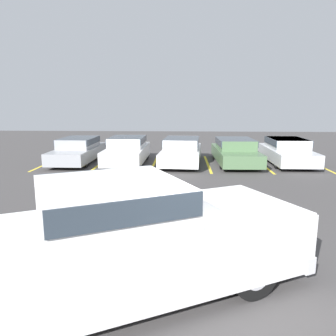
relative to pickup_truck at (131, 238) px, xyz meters
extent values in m
plane|color=#423F3F|center=(1.31, -0.17, -0.90)|extent=(60.00, 60.00, 0.00)
cube|color=yellow|center=(-5.89, 11.17, -0.89)|extent=(0.12, 4.64, 0.01)
cube|color=yellow|center=(-3.26, 11.17, -0.89)|extent=(0.12, 4.64, 0.01)
cube|color=yellow|center=(-0.63, 11.17, -0.89)|extent=(0.12, 4.64, 0.01)
cube|color=yellow|center=(1.99, 11.17, -0.89)|extent=(0.12, 4.64, 0.01)
cube|color=yellow|center=(4.62, 11.17, -0.89)|extent=(0.12, 4.64, 0.01)
cube|color=yellow|center=(7.25, 11.17, -0.89)|extent=(0.12, 4.64, 0.01)
cube|color=white|center=(-0.02, -0.01, -0.17)|extent=(5.86, 4.32, 0.97)
cube|color=white|center=(-0.26, -0.13, 0.61)|extent=(2.63, 2.59, 0.60)
cube|color=#2D3842|center=(-0.26, -0.13, 0.75)|extent=(2.62, 2.63, 0.33)
cube|color=white|center=(1.54, 0.77, 0.26)|extent=(2.71, 2.69, 0.14)
cube|color=silver|center=(2.38, 1.19, -0.54)|extent=(1.12, 1.97, 0.28)
cylinder|color=black|center=(1.08, 1.50, -0.49)|extent=(0.85, 0.63, 0.80)
cylinder|color=#ADADB2|center=(1.08, 1.50, -0.49)|extent=(0.54, 0.48, 0.44)
cylinder|color=black|center=(1.85, -0.04, -0.49)|extent=(0.85, 0.63, 0.80)
cylinder|color=#ADADB2|center=(1.85, -0.04, -0.49)|extent=(0.54, 0.48, 0.44)
cylinder|color=black|center=(-1.88, 0.02, -0.49)|extent=(0.85, 0.63, 0.80)
cylinder|color=#ADADB2|center=(-1.88, 0.02, -0.49)|extent=(0.54, 0.48, 0.44)
cylinder|color=black|center=(-1.11, -1.52, -0.49)|extent=(0.85, 0.63, 0.80)
cylinder|color=#ADADB2|center=(-1.11, -1.52, -0.49)|extent=(0.54, 0.48, 0.44)
cube|color=gray|center=(-4.47, 11.34, -0.44)|extent=(1.74, 4.69, 0.57)
cube|color=gray|center=(-4.47, 11.44, 0.09)|extent=(1.53, 2.44, 0.48)
cube|color=#2D3842|center=(-4.47, 11.44, 0.18)|extent=(1.60, 2.39, 0.29)
cylinder|color=black|center=(-3.73, 9.98, -0.57)|extent=(0.21, 0.65, 0.64)
cylinder|color=#ADADB2|center=(-3.73, 9.98, -0.57)|extent=(0.22, 0.36, 0.35)
cylinder|color=black|center=(-5.21, 9.99, -0.57)|extent=(0.21, 0.65, 0.64)
cylinder|color=#ADADB2|center=(-5.21, 9.99, -0.57)|extent=(0.22, 0.36, 0.35)
cylinder|color=black|center=(-3.72, 12.70, -0.57)|extent=(0.21, 0.65, 0.64)
cylinder|color=#ADADB2|center=(-3.72, 12.70, -0.57)|extent=(0.22, 0.36, 0.35)
cylinder|color=black|center=(-5.20, 12.71, -0.57)|extent=(0.21, 0.65, 0.64)
cylinder|color=#ADADB2|center=(-5.20, 12.71, -0.57)|extent=(0.22, 0.36, 0.35)
cube|color=silver|center=(-1.94, 11.05, -0.39)|extent=(1.80, 4.33, 0.64)
cube|color=silver|center=(-1.94, 11.13, 0.17)|extent=(1.58, 2.26, 0.48)
cube|color=#2D3842|center=(-1.94, 11.13, 0.27)|extent=(1.65, 2.21, 0.29)
cylinder|color=black|center=(-1.20, 9.79, -0.56)|extent=(0.23, 0.68, 0.68)
cylinder|color=#ADADB2|center=(-1.20, 9.79, -0.56)|extent=(0.24, 0.37, 0.37)
cylinder|color=black|center=(-2.71, 9.80, -0.56)|extent=(0.23, 0.68, 0.68)
cylinder|color=#ADADB2|center=(-2.71, 9.80, -0.56)|extent=(0.24, 0.37, 0.37)
cylinder|color=black|center=(-1.18, 12.30, -0.56)|extent=(0.23, 0.68, 0.68)
cylinder|color=#ADADB2|center=(-1.18, 12.30, -0.56)|extent=(0.24, 0.37, 0.37)
cylinder|color=black|center=(-2.69, 12.31, -0.56)|extent=(0.23, 0.68, 0.68)
cylinder|color=#ADADB2|center=(-2.69, 12.31, -0.56)|extent=(0.24, 0.37, 0.37)
cube|color=silver|center=(0.71, 11.18, -0.43)|extent=(2.11, 4.72, 0.57)
cube|color=silver|center=(0.71, 11.27, 0.10)|extent=(1.74, 2.50, 0.50)
cube|color=#2D3842|center=(0.71, 11.27, 0.20)|extent=(1.81, 2.46, 0.30)
cylinder|color=black|center=(1.38, 9.79, -0.56)|extent=(0.27, 0.69, 0.67)
cylinder|color=#ADADB2|center=(1.38, 9.79, -0.56)|extent=(0.26, 0.39, 0.37)
cylinder|color=black|center=(-0.15, 9.90, -0.56)|extent=(0.27, 0.69, 0.67)
cylinder|color=#ADADB2|center=(-0.15, 9.90, -0.56)|extent=(0.26, 0.39, 0.37)
cylinder|color=black|center=(1.57, 12.45, -0.56)|extent=(0.27, 0.69, 0.67)
cylinder|color=#ADADB2|center=(1.57, 12.45, -0.56)|extent=(0.26, 0.39, 0.37)
cylinder|color=black|center=(0.04, 12.56, -0.56)|extent=(0.27, 0.69, 0.67)
cylinder|color=#ADADB2|center=(0.04, 12.56, -0.56)|extent=(0.26, 0.39, 0.37)
cube|color=#4C6B47|center=(3.32, 11.24, -0.44)|extent=(1.94, 4.62, 0.56)
cube|color=#4C6B47|center=(3.32, 11.33, 0.08)|extent=(1.67, 2.42, 0.49)
cube|color=#2D3842|center=(3.32, 11.33, 0.18)|extent=(1.74, 2.37, 0.29)
cylinder|color=black|center=(4.16, 9.93, -0.58)|extent=(0.22, 0.63, 0.62)
cylinder|color=#ADADB2|center=(4.16, 9.93, -0.58)|extent=(0.22, 0.35, 0.34)
cylinder|color=black|center=(2.55, 9.89, -0.58)|extent=(0.22, 0.63, 0.62)
cylinder|color=#ADADB2|center=(2.55, 9.89, -0.58)|extent=(0.22, 0.35, 0.34)
cylinder|color=black|center=(4.10, 12.58, -0.58)|extent=(0.22, 0.63, 0.62)
cylinder|color=#ADADB2|center=(4.10, 12.58, -0.58)|extent=(0.22, 0.35, 0.34)
cylinder|color=black|center=(2.49, 12.55, -0.58)|extent=(0.22, 0.63, 0.62)
cylinder|color=#ADADB2|center=(2.49, 12.55, -0.58)|extent=(0.22, 0.35, 0.34)
cube|color=#B7BABF|center=(5.85, 11.41, -0.44)|extent=(1.82, 4.47, 0.58)
cube|color=#B7BABF|center=(5.85, 11.50, 0.09)|extent=(1.60, 2.33, 0.49)
cube|color=#2D3842|center=(5.85, 11.50, 0.19)|extent=(1.67, 2.28, 0.29)
cylinder|color=black|center=(6.63, 10.11, -0.59)|extent=(0.21, 0.62, 0.62)
cylinder|color=#ADADB2|center=(6.63, 10.11, -0.59)|extent=(0.22, 0.34, 0.34)
cylinder|color=black|center=(5.06, 10.12, -0.59)|extent=(0.21, 0.62, 0.62)
cylinder|color=#ADADB2|center=(5.06, 10.12, -0.59)|extent=(0.22, 0.34, 0.34)
cylinder|color=black|center=(6.64, 12.70, -0.59)|extent=(0.21, 0.62, 0.62)
cylinder|color=#ADADB2|center=(6.64, 12.70, -0.59)|extent=(0.22, 0.34, 0.34)
cylinder|color=black|center=(5.07, 12.71, -0.59)|extent=(0.21, 0.62, 0.62)
cylinder|color=#ADADB2|center=(5.07, 12.71, -0.59)|extent=(0.22, 0.34, 0.34)
camera|label=1|loc=(0.78, -4.67, 2.03)|focal=35.00mm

